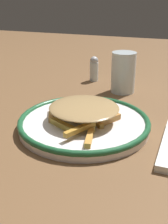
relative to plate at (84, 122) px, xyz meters
name	(u,v)px	position (x,y,z in m)	size (l,w,h in m)	color
ground_plane	(84,128)	(0.00, 0.00, -0.01)	(2.60, 2.60, 0.00)	brown
plate	(84,122)	(0.00, 0.00, 0.00)	(0.29, 0.29, 0.02)	white
fries_heap	(85,109)	(0.00, 0.00, 0.03)	(0.21, 0.22, 0.04)	#F2B95F
water_glass	(123,72)	(0.03, 0.27, 0.05)	(0.07, 0.07, 0.12)	silver
salt_shaker	(94,69)	(-0.09, 0.34, 0.03)	(0.03, 0.03, 0.08)	silver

